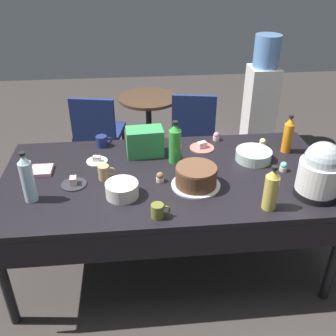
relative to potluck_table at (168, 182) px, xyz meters
name	(u,v)px	position (x,y,z in m)	size (l,w,h in m)	color
ground	(168,258)	(0.00, 0.00, -0.69)	(9.00, 9.00, 0.00)	#383330
potluck_table	(168,182)	(0.00, 0.00, 0.00)	(2.20, 1.10, 0.75)	black
frosted_layer_cake	(196,177)	(0.16, -0.15, 0.13)	(0.31, 0.31, 0.14)	silver
slow_cooker	(320,171)	(0.88, -0.32, 0.23)	(0.27, 0.27, 0.35)	black
glass_salad_bowl	(254,155)	(0.62, 0.14, 0.10)	(0.25, 0.25, 0.07)	#B2C6BC
ceramic_snack_bowl	(122,190)	(-0.30, -0.22, 0.11)	(0.20, 0.20, 0.09)	silver
dessert_plate_white	(97,160)	(-0.48, 0.22, 0.07)	(0.15, 0.15, 0.04)	white
dessert_plate_coral	(202,147)	(0.29, 0.35, 0.07)	(0.18, 0.18, 0.05)	#E07266
dessert_plate_charcoal	(74,183)	(-0.61, -0.07, 0.08)	(0.16, 0.16, 0.06)	#2D2D33
cupcake_cocoa	(216,136)	(0.42, 0.47, 0.09)	(0.05, 0.05, 0.07)	beige
cupcake_berry	(284,167)	(0.78, -0.03, 0.09)	(0.05, 0.05, 0.07)	beige
cupcake_mint	(263,143)	(0.75, 0.33, 0.09)	(0.05, 0.05, 0.07)	beige
cupcake_vanilla	(160,177)	(-0.06, -0.08, 0.09)	(0.05, 0.05, 0.07)	beige
soda_bottle_orange_juice	(288,135)	(0.89, 0.24, 0.19)	(0.07, 0.07, 0.29)	orange
soda_bottle_ginger_ale	(271,189)	(0.55, -0.42, 0.19)	(0.08, 0.08, 0.28)	gold
soda_bottle_water	(27,178)	(-0.84, -0.21, 0.21)	(0.08, 0.08, 0.32)	silver
soda_bottle_lime_soda	(175,143)	(0.06, 0.17, 0.20)	(0.09, 0.09, 0.31)	green
coffee_mug_navy	(102,141)	(-0.45, 0.46, 0.10)	(0.12, 0.08, 0.08)	navy
coffee_mug_tan	(104,172)	(-0.42, -0.01, 0.11)	(0.12, 0.07, 0.10)	tan
coffee_mug_olive	(158,211)	(-0.10, -0.45, 0.10)	(0.11, 0.07, 0.08)	olive
soda_carton	(145,142)	(-0.14, 0.30, 0.16)	(0.26, 0.16, 0.20)	#338C4C
paper_napkin_stack	(42,170)	(-0.84, 0.11, 0.07)	(0.14, 0.14, 0.02)	pink
maroon_chair_left	(98,129)	(-0.56, 1.33, -0.20)	(0.52, 0.52, 0.85)	navy
maroon_chair_right	(194,125)	(0.39, 1.33, -0.20)	(0.51, 0.51, 0.85)	navy
round_cafe_table	(149,117)	(-0.05, 1.55, -0.19)	(0.60, 0.60, 0.72)	#473323
water_cooler	(261,94)	(1.24, 1.86, -0.10)	(0.32, 0.32, 1.24)	silver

